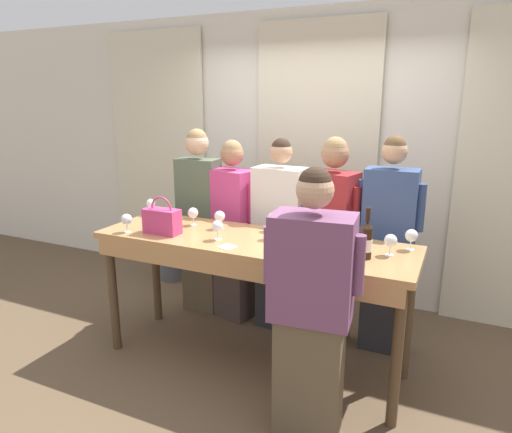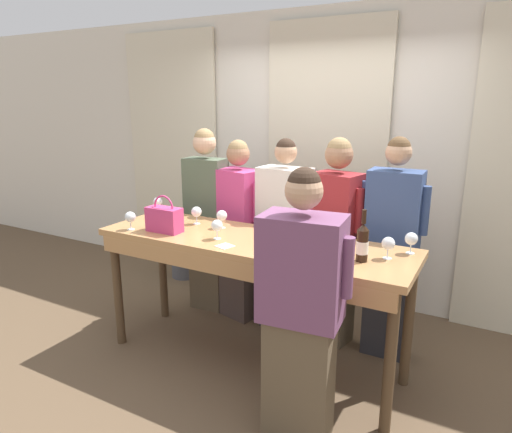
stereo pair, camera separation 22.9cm
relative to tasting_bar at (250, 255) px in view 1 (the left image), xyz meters
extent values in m
plane|color=brown|center=(0.00, 0.03, -0.88)|extent=(18.00, 18.00, 0.00)
cube|color=silver|center=(0.00, 1.54, 0.52)|extent=(12.00, 0.06, 2.80)
cube|color=beige|center=(-1.86, 1.47, 0.46)|extent=(1.20, 0.03, 2.69)
cube|color=beige|center=(0.00, 1.47, 0.46)|extent=(1.20, 0.03, 2.69)
cube|color=#B27F4C|center=(0.00, 0.03, 0.09)|extent=(2.33, 0.71, 0.05)
cube|color=#B27F4C|center=(0.00, -0.31, 0.01)|extent=(2.24, 0.03, 0.12)
cylinder|color=#4C3823|center=(-1.09, -0.25, -0.41)|extent=(0.07, 0.07, 0.95)
cylinder|color=#4C3823|center=(1.09, -0.25, -0.41)|extent=(0.07, 0.07, 0.95)
cylinder|color=#4C3823|center=(-1.09, 0.30, -0.41)|extent=(0.07, 0.07, 0.95)
cylinder|color=#4C3823|center=(1.09, 0.30, -0.41)|extent=(0.07, 0.07, 0.95)
cylinder|color=black|center=(0.83, -0.05, 0.22)|extent=(0.07, 0.07, 0.20)
cone|color=black|center=(0.83, -0.05, 0.34)|extent=(0.07, 0.07, 0.04)
cylinder|color=black|center=(0.83, -0.05, 0.40)|extent=(0.03, 0.03, 0.09)
cylinder|color=white|center=(0.83, -0.05, 0.21)|extent=(0.08, 0.08, 0.08)
cube|color=#C63870|center=(-0.67, -0.13, 0.21)|extent=(0.27, 0.13, 0.19)
torus|color=#C63870|center=(-0.67, -0.13, 0.31)|extent=(0.18, 0.01, 0.18)
cylinder|color=white|center=(0.38, 0.04, 0.12)|extent=(0.06, 0.06, 0.00)
cylinder|color=white|center=(0.38, 0.04, 0.15)|extent=(0.01, 0.01, 0.06)
sphere|color=white|center=(0.38, 0.04, 0.22)|extent=(0.08, 0.08, 0.08)
cylinder|color=white|center=(0.13, 0.08, 0.12)|extent=(0.06, 0.06, 0.00)
cylinder|color=white|center=(0.13, 0.08, 0.15)|extent=(0.01, 0.01, 0.06)
sphere|color=white|center=(0.13, 0.08, 0.22)|extent=(0.08, 0.08, 0.08)
cylinder|color=white|center=(0.54, -0.20, 0.12)|extent=(0.06, 0.06, 0.00)
cylinder|color=white|center=(0.54, -0.20, 0.15)|extent=(0.01, 0.01, 0.06)
sphere|color=white|center=(0.54, -0.20, 0.22)|extent=(0.08, 0.08, 0.08)
cylinder|color=white|center=(-0.34, 0.16, 0.12)|extent=(0.06, 0.06, 0.00)
cylinder|color=white|center=(-0.34, 0.16, 0.15)|extent=(0.01, 0.01, 0.06)
sphere|color=white|center=(-0.34, 0.16, 0.22)|extent=(0.08, 0.08, 0.08)
sphere|color=beige|center=(-0.34, 0.16, 0.21)|extent=(0.05, 0.05, 0.05)
cylinder|color=white|center=(1.07, 0.25, 0.12)|extent=(0.06, 0.06, 0.00)
cylinder|color=white|center=(1.07, 0.25, 0.15)|extent=(0.01, 0.01, 0.06)
sphere|color=white|center=(1.07, 0.25, 0.22)|extent=(0.08, 0.08, 0.08)
sphere|color=beige|center=(1.07, 0.25, 0.21)|extent=(0.05, 0.05, 0.05)
cylinder|color=white|center=(0.96, 0.08, 0.12)|extent=(0.06, 0.06, 0.00)
cylinder|color=white|center=(0.96, 0.08, 0.15)|extent=(0.01, 0.01, 0.06)
sphere|color=white|center=(0.96, 0.08, 0.22)|extent=(0.08, 0.08, 0.08)
cylinder|color=white|center=(-0.58, 0.16, 0.12)|extent=(0.06, 0.06, 0.00)
cylinder|color=white|center=(-0.58, 0.16, 0.15)|extent=(0.01, 0.01, 0.06)
sphere|color=white|center=(-0.58, 0.16, 0.22)|extent=(0.08, 0.08, 0.08)
cylinder|color=white|center=(0.56, 0.24, 0.12)|extent=(0.06, 0.06, 0.00)
cylinder|color=white|center=(0.56, 0.24, 0.15)|extent=(0.01, 0.01, 0.06)
sphere|color=white|center=(0.56, 0.24, 0.22)|extent=(0.08, 0.08, 0.08)
sphere|color=beige|center=(0.56, 0.24, 0.21)|extent=(0.05, 0.05, 0.05)
cylinder|color=white|center=(-0.93, -0.22, 0.12)|extent=(0.06, 0.06, 0.00)
cylinder|color=white|center=(-0.93, -0.22, 0.15)|extent=(0.01, 0.01, 0.06)
sphere|color=white|center=(-0.93, -0.22, 0.22)|extent=(0.08, 0.08, 0.08)
cylinder|color=white|center=(0.06, 0.28, 0.12)|extent=(0.06, 0.06, 0.00)
cylinder|color=white|center=(0.06, 0.28, 0.15)|extent=(0.01, 0.01, 0.06)
sphere|color=white|center=(0.06, 0.28, 0.22)|extent=(0.08, 0.08, 0.08)
cylinder|color=white|center=(-0.21, -0.10, 0.12)|extent=(0.06, 0.06, 0.00)
cylinder|color=white|center=(-0.21, -0.10, 0.15)|extent=(0.01, 0.01, 0.06)
sphere|color=white|center=(-0.21, -0.10, 0.22)|extent=(0.08, 0.08, 0.08)
cylinder|color=white|center=(-1.09, 0.28, 0.12)|extent=(0.06, 0.06, 0.00)
cylinder|color=white|center=(-1.09, 0.28, 0.15)|extent=(0.01, 0.01, 0.06)
sphere|color=white|center=(-1.09, 0.28, 0.22)|extent=(0.08, 0.08, 0.08)
sphere|color=beige|center=(-1.09, 0.28, 0.21)|extent=(0.05, 0.05, 0.05)
cube|color=white|center=(-0.07, -0.21, 0.12)|extent=(0.13, 0.13, 0.00)
cube|color=brown|center=(-0.83, 0.65, -0.47)|extent=(0.33, 0.19, 0.81)
cube|color=#4C5B47|center=(-0.83, 0.65, 0.25)|extent=(0.39, 0.22, 0.64)
sphere|color=#DBAD89|center=(-0.83, 0.65, 0.71)|extent=(0.21, 0.21, 0.21)
sphere|color=#93754C|center=(-0.83, 0.65, 0.75)|extent=(0.18, 0.18, 0.18)
cylinder|color=#4C5B47|center=(-0.62, 0.66, 0.30)|extent=(0.07, 0.07, 0.35)
cylinder|color=#4C5B47|center=(-1.04, 0.64, 0.30)|extent=(0.07, 0.07, 0.35)
cube|color=#473833|center=(-0.48, 0.65, -0.49)|extent=(0.37, 0.29, 0.77)
cube|color=#C63D7A|center=(-0.48, 0.65, 0.20)|extent=(0.44, 0.34, 0.61)
sphere|color=#9E7051|center=(-0.48, 0.65, 0.63)|extent=(0.20, 0.20, 0.20)
sphere|color=#93754C|center=(-0.48, 0.65, 0.67)|extent=(0.18, 0.18, 0.18)
cylinder|color=#C63D7A|center=(-0.27, 0.60, 0.24)|extent=(0.08, 0.08, 0.34)
cylinder|color=#C63D7A|center=(-0.69, 0.70, 0.24)|extent=(0.08, 0.08, 0.34)
cube|color=#28282D|center=(-0.03, 0.65, -0.48)|extent=(0.38, 0.25, 0.80)
cube|color=silver|center=(-0.03, 0.65, 0.23)|extent=(0.45, 0.29, 0.63)
sphere|color=tan|center=(-0.03, 0.65, 0.67)|extent=(0.19, 0.19, 0.19)
sphere|color=#332319|center=(-0.03, 0.65, 0.71)|extent=(0.16, 0.16, 0.16)
cylinder|color=silver|center=(0.20, 0.63, 0.28)|extent=(0.08, 0.08, 0.35)
cylinder|color=silver|center=(-0.26, 0.67, 0.28)|extent=(0.08, 0.08, 0.35)
cube|color=brown|center=(0.42, 0.65, -0.48)|extent=(0.34, 0.28, 0.79)
cube|color=maroon|center=(0.42, 0.65, 0.23)|extent=(0.41, 0.33, 0.63)
sphere|color=#9E7051|center=(0.42, 0.65, 0.68)|extent=(0.22, 0.22, 0.22)
sphere|color=#93754C|center=(0.42, 0.65, 0.72)|extent=(0.19, 0.19, 0.19)
cylinder|color=maroon|center=(0.61, 0.61, 0.27)|extent=(0.08, 0.08, 0.34)
cylinder|color=maroon|center=(0.22, 0.69, 0.27)|extent=(0.08, 0.08, 0.34)
cube|color=#28282D|center=(0.86, 0.65, -0.47)|extent=(0.33, 0.20, 0.82)
cube|color=#334775|center=(0.86, 0.65, 0.27)|extent=(0.39, 0.24, 0.65)
sphere|color=tan|center=(0.86, 0.65, 0.72)|extent=(0.19, 0.19, 0.19)
sphere|color=brown|center=(0.86, 0.65, 0.76)|extent=(0.17, 0.17, 0.17)
cylinder|color=#334775|center=(1.08, 0.65, 0.32)|extent=(0.07, 0.07, 0.36)
cylinder|color=#334775|center=(0.65, 0.65, 0.32)|extent=(0.07, 0.07, 0.36)
cube|color=brown|center=(0.63, -0.53, -0.50)|extent=(0.41, 0.27, 0.77)
cube|color=#704266|center=(0.63, -0.53, 0.19)|extent=(0.48, 0.32, 0.61)
sphere|color=tan|center=(0.63, -0.53, 0.63)|extent=(0.21, 0.21, 0.21)
sphere|color=#332319|center=(0.63, -0.53, 0.67)|extent=(0.18, 0.18, 0.18)
cylinder|color=#704266|center=(0.39, -0.56, 0.24)|extent=(0.08, 0.08, 0.33)
cylinder|color=#704266|center=(0.88, -0.51, 0.24)|extent=(0.08, 0.08, 0.33)
cylinder|color=#4C4C51|center=(-1.53, 1.17, -0.75)|extent=(0.28, 0.28, 0.25)
ellipsoid|color=#47844C|center=(-1.53, 1.17, -0.41)|extent=(0.33, 0.33, 0.48)
camera|label=1|loc=(1.34, -2.81, 1.11)|focal=32.00mm
camera|label=2|loc=(1.54, -2.71, 1.11)|focal=32.00mm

